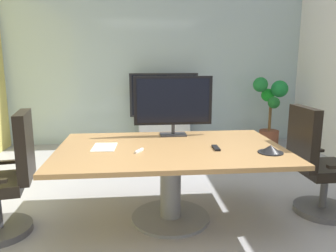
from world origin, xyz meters
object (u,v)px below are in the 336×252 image
Objects in this scene: conference_table at (171,163)px; wall_display_unit at (164,122)px; potted_plant at (270,108)px; remote_control at (216,148)px; tv_monitor at (173,102)px; office_chair_left at (7,184)px; conference_phone at (271,149)px; office_chair_right at (317,170)px.

conference_table is 1.60× the size of wall_display_unit.
potted_plant is 3.09m from remote_control.
tv_monitor reaches higher than conference_table.
potted_plant is (2.04, 2.52, 0.13)m from conference_table.
potted_plant is (3.49, 2.63, 0.24)m from office_chair_left.
potted_plant is at bearing 117.12° from office_chair_left.
potted_plant reaches higher than remote_control.
conference_table is 0.92m from conference_phone.
wall_display_unit reaches higher than conference_phone.
tv_monitor reaches higher than remote_control.
conference_table is 3.24m from potted_plant.
office_chair_left reaches higher than conference_phone.
potted_plant is at bearing -7.31° from wall_display_unit.
wall_display_unit is at bearing 87.67° from tv_monitor.
office_chair_right reaches higher than conference_phone.
tv_monitor reaches higher than office_chair_right.
conference_table is 1.47m from office_chair_left.
conference_table is at bearing 84.38° from office_chair_left.
potted_plant is 3.04m from conference_phone.
office_chair_left is 3.30m from wall_display_unit.
office_chair_right reaches higher than remote_control.
office_chair_left and office_chair_right have the same top height.
office_chair_right is 0.88× the size of potted_plant.
office_chair_right is at bearing -0.75° from conference_table.
conference_table is at bearing -128.91° from potted_plant.
office_chair_left reaches higher than remote_control.
wall_display_unit is (0.17, 2.76, -0.12)m from conference_table.
conference_table is at bearing 88.22° from office_chair_right.
potted_plant reaches higher than conference_phone.
conference_table is at bearing -99.01° from tv_monitor.
conference_phone is (-0.61, -0.26, 0.30)m from office_chair_right.
office_chair_right is (2.92, 0.09, 0.00)m from office_chair_left.
wall_display_unit is (-1.29, 2.78, -0.01)m from office_chair_right.
office_chair_left is 2.92m from office_chair_right.
tv_monitor is 3.82× the size of conference_phone.
conference_phone is at bearing 112.39° from office_chair_right.
tv_monitor is at bearing 68.62° from office_chair_right.
office_chair_right is at bearing -65.16° from wall_display_unit.
conference_table is 12.33× the size of remote_control.
office_chair_right is 1.60m from tv_monitor.
office_chair_left is at bearing -175.77° from conference_table.
wall_display_unit reaches higher than office_chair_left.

